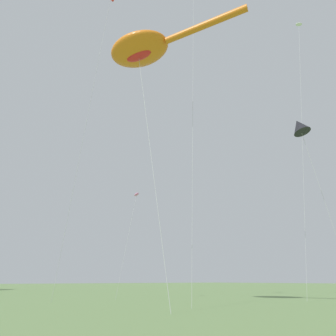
# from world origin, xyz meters

# --- Properties ---
(big_show_kite) EXTENTS (5.47, 9.45, 16.88)m
(big_show_kite) POSITION_xyz_m (-2.85, 13.82, 16.25)
(big_show_kite) COLOR orange
(big_show_kite) RESTS_ON ground
(small_kite_streamer_purple) EXTENTS (2.46, 3.31, 25.77)m
(small_kite_streamer_purple) POSITION_xyz_m (12.63, 9.38, 23.77)
(small_kite_streamer_purple) COLOR white
(small_kite_streamer_purple) RESTS_ON ground
(small_kite_box_yellow) EXTENTS (3.79, 1.64, 12.78)m
(small_kite_box_yellow) POSITION_xyz_m (8.35, 9.22, 12.10)
(small_kite_box_yellow) COLOR black
(small_kite_box_yellow) RESTS_ON ground
(small_kite_tiny_distant) EXTENTS (2.43, 1.21, 26.01)m
(small_kite_tiny_distant) POSITION_xyz_m (2.34, 13.77, 25.02)
(small_kite_tiny_distant) COLOR blue
(small_kite_tiny_distant) RESTS_ON ground
(small_kite_bird_shape) EXTENTS (1.70, 0.87, 8.75)m
(small_kite_bird_shape) POSITION_xyz_m (2.13, 21.77, 8.41)
(small_kite_bird_shape) COLOR pink
(small_kite_bird_shape) RESTS_ON ground
(small_kite_diamond_red) EXTENTS (1.07, 4.85, 25.75)m
(small_kite_diamond_red) POSITION_xyz_m (-3.82, 18.24, 23.48)
(small_kite_diamond_red) COLOR red
(small_kite_diamond_red) RESTS_ON ground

